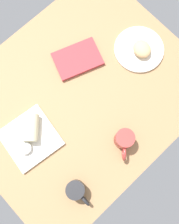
{
  "coord_description": "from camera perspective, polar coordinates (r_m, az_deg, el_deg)",
  "views": [
    {
      "loc": [
        19.49,
        27.73,
        121.76
      ],
      "look_at": [
        2.48,
        9.68,
        7.0
      ],
      "focal_mm": 42.02,
      "sensor_mm": 36.0,
      "label": 1
    }
  ],
  "objects": [
    {
      "name": "book_stack",
      "position": [
        1.28,
        -2.62,
        11.45
      ],
      "size": [
        25.47,
        21.27,
        2.02
      ],
      "color": "#A53338",
      "rests_on": "dining_table"
    },
    {
      "name": "second_mug",
      "position": [
        1.14,
        -2.89,
        -16.66
      ],
      "size": [
        7.87,
        12.53,
        8.73
      ],
      "color": "#262628",
      "rests_on": "dining_table"
    },
    {
      "name": "coffee_mug",
      "position": [
        1.15,
        7.44,
        -6.15
      ],
      "size": [
        10.8,
        11.11,
        9.38
      ],
      "color": "#B23833",
      "rests_on": "dining_table"
    },
    {
      "name": "square_plate",
      "position": [
        1.21,
        -12.84,
        -5.46
      ],
      "size": [
        24.84,
        24.84,
        1.6
      ],
      "primitive_type": "cube",
      "rotation": [
        0.0,
        0.0,
        -0.12
      ],
      "color": "silver",
      "rests_on": "dining_table"
    },
    {
      "name": "dining_table",
      "position": [
        1.24,
        -2.23,
        3.45
      ],
      "size": [
        110.0,
        90.0,
        4.0
      ],
      "primitive_type": "cube",
      "color": "#9E754C",
      "rests_on": "ground"
    },
    {
      "name": "scone_pastry",
      "position": [
        1.29,
        11.36,
        13.28
      ],
      "size": [
        9.51,
        10.56,
        4.92
      ],
      "primitive_type": "ellipsoid",
      "rotation": [
        0.0,
        0.0,
        1.38
      ],
      "color": "#DDB379",
      "rests_on": "round_plate"
    },
    {
      "name": "sauce_cup",
      "position": [
        1.19,
        -13.83,
        -7.64
      ],
      "size": [
        5.53,
        5.53,
        2.33
      ],
      "color": "silver",
      "rests_on": "square_plate"
    },
    {
      "name": "round_plate",
      "position": [
        1.32,
        10.69,
        13.25
      ],
      "size": [
        23.95,
        23.95,
        1.4
      ],
      "primitive_type": "cylinder",
      "color": "silver",
      "rests_on": "dining_table"
    },
    {
      "name": "breakfast_wrap",
      "position": [
        1.17,
        -12.65,
        -3.36
      ],
      "size": [
        13.04,
        13.1,
        6.45
      ],
      "primitive_type": "cylinder",
      "rotation": [
        1.57,
        0.0,
        2.36
      ],
      "color": "beige",
      "rests_on": "square_plate"
    }
  ]
}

